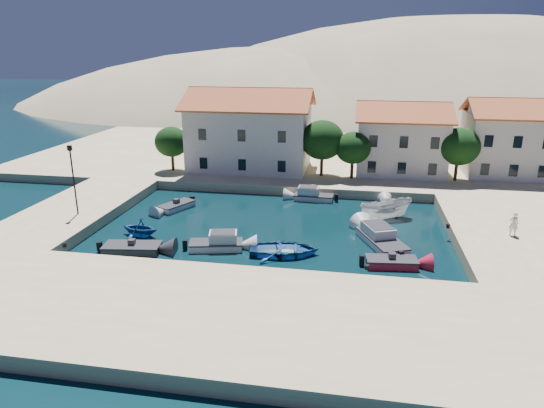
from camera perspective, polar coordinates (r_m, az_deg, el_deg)
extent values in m
plane|color=black|center=(33.92, -2.78, -8.79)|extent=(400.00, 400.00, 0.00)
cube|color=tan|center=(28.58, -5.49, -13.18)|extent=(52.00, 12.00, 1.00)
cube|color=tan|center=(44.33, 27.31, -3.59)|extent=(11.00, 20.00, 1.00)
cube|color=tan|center=(49.47, -22.08, -0.77)|extent=(8.00, 20.00, 1.00)
cube|color=tan|center=(69.28, 5.78, 5.54)|extent=(80.00, 36.00, 1.00)
ellipsoid|color=gray|center=(144.89, 3.02, 3.80)|extent=(198.00, 126.00, 72.00)
ellipsoid|color=gray|center=(166.91, 19.42, 2.91)|extent=(220.00, 176.00, 99.00)
cube|color=beige|center=(59.87, -2.58, 7.80)|extent=(14.00, 9.00, 7.50)
pyramid|color=#9B4223|center=(59.21, -2.65, 12.43)|extent=(14.70, 9.45, 2.20)
cube|color=beige|center=(59.77, 14.87, 6.72)|extent=(10.00, 8.00, 6.50)
pyramid|color=#9B4223|center=(59.15, 15.19, 10.66)|extent=(10.50, 8.40, 1.80)
cube|color=beige|center=(62.87, 25.82, 6.30)|extent=(9.00, 8.00, 7.00)
pyramid|color=#9B4223|center=(62.27, 26.38, 10.25)|extent=(9.45, 8.40, 1.80)
cylinder|color=#382314|center=(60.16, -11.61, 5.08)|extent=(0.36, 0.36, 2.50)
ellipsoid|color=black|center=(59.71, -11.74, 7.18)|extent=(4.00, 4.00, 3.60)
cylinder|color=#382314|center=(56.61, 5.86, 4.82)|extent=(0.36, 0.36, 3.00)
ellipsoid|color=black|center=(56.06, 5.95, 7.50)|extent=(5.00, 5.00, 4.50)
cylinder|color=#382314|center=(56.05, 9.39, 4.27)|extent=(0.36, 0.36, 2.50)
ellipsoid|color=black|center=(55.57, 9.51, 6.53)|extent=(4.00, 4.00, 3.60)
cylinder|color=#382314|center=(58.07, 20.85, 3.93)|extent=(0.36, 0.36, 2.75)
ellipsoid|color=black|center=(57.58, 21.12, 6.32)|extent=(4.60, 4.60, 4.14)
cylinder|color=black|center=(46.12, -22.28, 2.46)|extent=(0.14, 0.14, 6.00)
cube|color=black|center=(45.49, -22.72, 6.10)|extent=(0.35, 0.25, 0.45)
cylinder|color=black|center=(39.56, -23.25, -4.47)|extent=(0.36, 0.36, 0.30)
cylinder|color=black|center=(33.45, 11.11, -7.34)|extent=(0.36, 0.36, 0.30)
cylinder|color=black|center=(42.68, 20.01, -2.48)|extent=(0.36, 0.36, 0.30)
cube|color=#2E2E32|center=(39.54, -16.11, -5.09)|extent=(4.52, 2.50, 0.90)
cube|color=#2E2E32|center=(39.42, -16.15, -4.65)|extent=(4.63, 2.55, 0.10)
cube|color=#2E2E32|center=(39.34, -16.18, -4.36)|extent=(0.57, 0.57, 0.50)
cube|color=silver|center=(38.79, -6.59, -4.93)|extent=(4.36, 2.59, 0.90)
cube|color=#2E2E32|center=(38.67, -6.60, -4.48)|extent=(4.46, 2.65, 0.10)
cube|color=silver|center=(38.53, -6.62, -3.97)|extent=(2.43, 1.92, 0.90)
imported|color=navy|center=(37.67, 1.46, -5.94)|extent=(5.94, 4.65, 1.12)
cube|color=maroon|center=(36.67, 13.88, -6.76)|extent=(3.75, 1.99, 0.90)
cube|color=#2E2E32|center=(36.53, 13.91, -6.29)|extent=(3.84, 2.03, 0.10)
cube|color=#2E2E32|center=(36.45, 13.94, -5.97)|extent=(0.55, 0.55, 0.50)
cube|color=silver|center=(40.35, 12.75, -4.35)|extent=(4.20, 5.91, 0.90)
cube|color=#2E2E32|center=(40.23, 12.78, -3.91)|extent=(4.29, 6.05, 0.10)
cube|color=silver|center=(40.10, 12.82, -3.42)|extent=(2.88, 3.41, 0.90)
imported|color=silver|center=(46.51, 13.16, -1.70)|extent=(5.58, 4.11, 2.03)
cube|color=silver|center=(49.19, 13.76, -0.35)|extent=(2.13, 3.62, 0.90)
cube|color=#2E2E32|center=(49.09, 13.79, 0.01)|extent=(2.18, 3.70, 0.10)
cube|color=#2E2E32|center=(49.02, 13.81, 0.26)|extent=(0.57, 0.57, 0.50)
imported|color=navy|center=(42.83, -15.21, -3.58)|extent=(3.67, 3.30, 1.72)
cube|color=silver|center=(48.83, -11.16, -0.31)|extent=(3.06, 3.99, 0.90)
cube|color=#2E2E32|center=(48.73, -11.18, 0.06)|extent=(3.13, 4.08, 0.10)
cube|color=#2E2E32|center=(48.67, -11.19, 0.31)|extent=(0.67, 0.67, 0.50)
cube|color=silver|center=(50.92, 4.91, 0.73)|extent=(4.02, 1.84, 0.90)
cube|color=#2E2E32|center=(50.82, 4.92, 1.09)|extent=(4.12, 1.88, 0.10)
cube|color=silver|center=(50.72, 4.94, 1.49)|extent=(2.15, 1.51, 0.90)
imported|color=silver|center=(42.84, 26.56, -2.09)|extent=(0.71, 0.47, 1.92)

